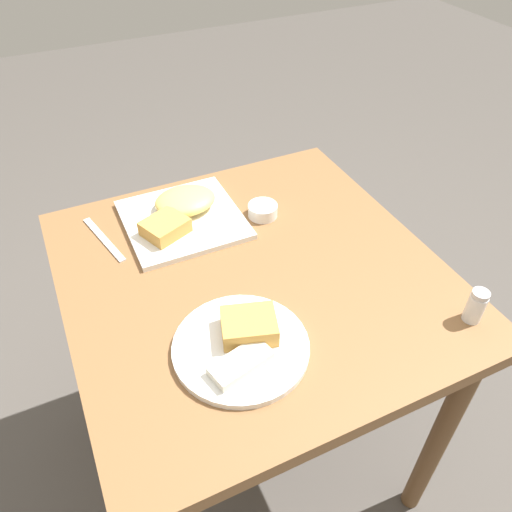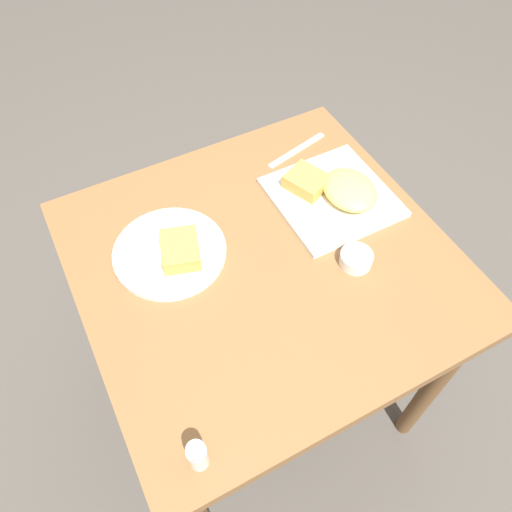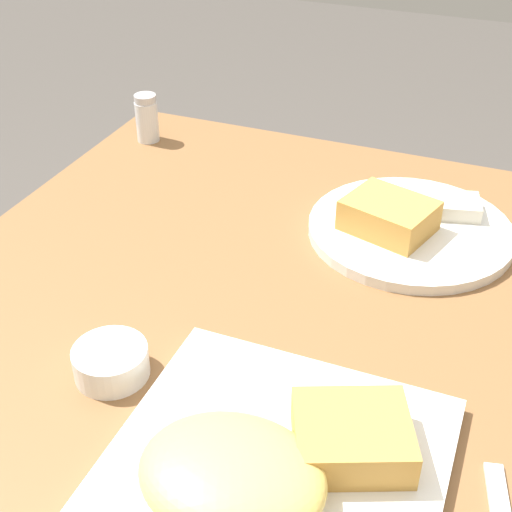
{
  "view_description": "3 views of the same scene",
  "coord_description": "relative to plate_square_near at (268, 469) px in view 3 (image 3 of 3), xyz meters",
  "views": [
    {
      "loc": [
        0.33,
        0.73,
        1.53
      ],
      "look_at": [
        -0.01,
        -0.0,
        0.81
      ],
      "focal_mm": 35.0,
      "sensor_mm": 36.0,
      "label": 1
    },
    {
      "loc": [
        -0.59,
        0.33,
        1.69
      ],
      "look_at": [
        -0.01,
        0.03,
        0.8
      ],
      "focal_mm": 35.0,
      "sensor_mm": 36.0,
      "label": 2
    },
    {
      "loc": [
        0.22,
        -0.6,
        1.26
      ],
      "look_at": [
        -0.02,
        -0.01,
        0.83
      ],
      "focal_mm": 50.0,
      "sensor_mm": 36.0,
      "label": 3
    }
  ],
  "objects": [
    {
      "name": "plate_square_near",
      "position": [
        0.0,
        0.0,
        0.0
      ],
      "size": [
        0.28,
        0.28,
        0.06
      ],
      "color": "white",
      "rests_on": "dining_table"
    },
    {
      "name": "sauce_ramekin",
      "position": [
        -0.19,
        0.07,
        -0.0
      ],
      "size": [
        0.07,
        0.07,
        0.03
      ],
      "color": "white",
      "rests_on": "dining_table"
    },
    {
      "name": "plate_oval_far",
      "position": [
        0.02,
        0.43,
        -0.01
      ],
      "size": [
        0.26,
        0.26,
        0.05
      ],
      "color": "white",
      "rests_on": "dining_table"
    },
    {
      "name": "dining_table",
      "position": [
        -0.08,
        0.24,
        -0.13
      ],
      "size": [
        0.81,
        0.83,
        0.77
      ],
      "color": "brown",
      "rests_on": "ground_plane"
    },
    {
      "name": "salt_shaker",
      "position": [
        -0.42,
        0.56,
        0.01
      ],
      "size": [
        0.04,
        0.04,
        0.08
      ],
      "color": "white",
      "rests_on": "dining_table"
    }
  ]
}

